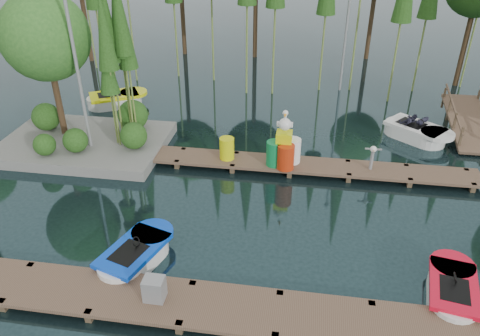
# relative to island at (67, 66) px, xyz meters

# --- Properties ---
(ground_plane) EXTENTS (90.00, 90.00, 0.00)m
(ground_plane) POSITION_rel_island_xyz_m (6.30, -3.29, -3.18)
(ground_plane) COLOR #1C3135
(near_dock) EXTENTS (18.00, 1.50, 0.50)m
(near_dock) POSITION_rel_island_xyz_m (6.30, -7.79, -2.95)
(near_dock) COLOR brown
(near_dock) RESTS_ON ground
(far_dock) EXTENTS (15.00, 1.20, 0.50)m
(far_dock) POSITION_rel_island_xyz_m (7.30, -0.79, -2.95)
(far_dock) COLOR brown
(far_dock) RESTS_ON ground
(island) EXTENTS (6.20, 4.20, 6.75)m
(island) POSITION_rel_island_xyz_m (0.00, 0.00, 0.00)
(island) COLOR slate
(island) RESTS_ON ground
(lamp_island) EXTENTS (0.30, 0.30, 7.25)m
(lamp_island) POSITION_rel_island_xyz_m (0.80, -0.79, 1.08)
(lamp_island) COLOR gray
(lamp_island) RESTS_ON ground
(lamp_rear) EXTENTS (0.30, 0.30, 7.25)m
(lamp_rear) POSITION_rel_island_xyz_m (10.30, 7.71, 1.08)
(lamp_rear) COLOR gray
(lamp_rear) RESTS_ON ground
(ramp) EXTENTS (1.50, 3.94, 1.49)m
(ramp) POSITION_rel_island_xyz_m (15.30, 3.21, -2.60)
(ramp) COLOR brown
(ramp) RESTS_ON ground
(boat_blue) EXTENTS (1.88, 2.79, 0.86)m
(boat_blue) POSITION_rel_island_xyz_m (4.54, -6.36, -2.93)
(boat_blue) COLOR white
(boat_blue) RESTS_ON ground
(boat_red) EXTENTS (1.50, 2.57, 0.81)m
(boat_red) POSITION_rel_island_xyz_m (12.56, -6.41, -2.95)
(boat_red) COLOR white
(boat_red) RESTS_ON ground
(boat_yellow_far) EXTENTS (3.04, 2.46, 1.40)m
(boat_yellow_far) POSITION_rel_island_xyz_m (-0.16, 4.00, -2.89)
(boat_yellow_far) COLOR white
(boat_yellow_far) RESTS_ON ground
(boat_white_far) EXTENTS (3.02, 2.79, 1.35)m
(boat_white_far) POSITION_rel_island_xyz_m (13.16, 2.52, -2.88)
(boat_white_far) COLOR white
(boat_white_far) RESTS_ON ground
(utility_cabinet) EXTENTS (0.49, 0.41, 0.59)m
(utility_cabinet) POSITION_rel_island_xyz_m (5.55, -7.79, -2.59)
(utility_cabinet) COLOR gray
(utility_cabinet) RESTS_ON near_dock
(yellow_barrel) EXTENTS (0.53, 0.53, 0.80)m
(yellow_barrel) POSITION_rel_island_xyz_m (6.01, -0.79, -2.48)
(yellow_barrel) COLOR #DBE30B
(yellow_barrel) RESTS_ON far_dock
(drum_cluster) EXTENTS (1.19, 1.09, 2.05)m
(drum_cluster) POSITION_rel_island_xyz_m (8.07, -0.95, -2.28)
(drum_cluster) COLOR #0E7F3E
(drum_cluster) RESTS_ON far_dock
(seagull_post) EXTENTS (0.56, 0.30, 0.89)m
(seagull_post) POSITION_rel_island_xyz_m (11.08, -0.79, -2.28)
(seagull_post) COLOR gray
(seagull_post) RESTS_ON far_dock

